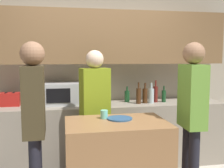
{
  "coord_description": "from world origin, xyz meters",
  "views": [
    {
      "loc": [
        -0.5,
        -2.21,
        1.55
      ],
      "look_at": [
        0.02,
        0.54,
        1.26
      ],
      "focal_mm": 42.0,
      "sensor_mm": 36.0,
      "label": 1
    }
  ],
  "objects_px": {
    "person_left": "(192,109)",
    "person_center": "(95,105)",
    "cup_0": "(104,114)",
    "bottle_0": "(127,96)",
    "person_right": "(34,116)",
    "toaster": "(10,99)",
    "potted_plant": "(201,87)",
    "bottle_1": "(139,96)",
    "bottle_5": "(164,96)",
    "plate_on_island": "(120,118)",
    "bottle_3": "(151,95)",
    "microwave": "(62,94)",
    "bottle_2": "(145,95)",
    "bottle_4": "(156,94)"
  },
  "relations": [
    {
      "from": "potted_plant",
      "to": "bottle_1",
      "type": "distance_m",
      "value": 1.05
    },
    {
      "from": "bottle_1",
      "to": "bottle_5",
      "type": "relative_size",
      "value": 1.28
    },
    {
      "from": "cup_0",
      "to": "bottle_3",
      "type": "bearing_deg",
      "value": 47.32
    },
    {
      "from": "bottle_1",
      "to": "person_center",
      "type": "xyz_separation_m",
      "value": [
        -0.67,
        -0.43,
        -0.04
      ]
    },
    {
      "from": "bottle_4",
      "to": "person_left",
      "type": "xyz_separation_m",
      "value": [
        -0.02,
        -1.15,
        0.0
      ]
    },
    {
      "from": "bottle_5",
      "to": "person_left",
      "type": "height_order",
      "value": "person_left"
    },
    {
      "from": "bottle_0",
      "to": "bottle_5",
      "type": "xyz_separation_m",
      "value": [
        0.53,
        -0.11,
        0.0
      ]
    },
    {
      "from": "bottle_1",
      "to": "person_right",
      "type": "xyz_separation_m",
      "value": [
        -1.31,
        -1.05,
        0.0
      ]
    },
    {
      "from": "microwave",
      "to": "potted_plant",
      "type": "xyz_separation_m",
      "value": [
        2.1,
        0.0,
        0.05
      ]
    },
    {
      "from": "bottle_0",
      "to": "person_left",
      "type": "height_order",
      "value": "person_left"
    },
    {
      "from": "bottle_3",
      "to": "bottle_5",
      "type": "distance_m",
      "value": 0.22
    },
    {
      "from": "bottle_2",
      "to": "bottle_4",
      "type": "xyz_separation_m",
      "value": [
        0.18,
        0.05,
        0.01
      ]
    },
    {
      "from": "bottle_1",
      "to": "bottle_4",
      "type": "relative_size",
      "value": 0.95
    },
    {
      "from": "bottle_0",
      "to": "bottle_3",
      "type": "distance_m",
      "value": 0.36
    },
    {
      "from": "cup_0",
      "to": "bottle_4",
      "type": "bearing_deg",
      "value": 46.53
    },
    {
      "from": "microwave",
      "to": "plate_on_island",
      "type": "bearing_deg",
      "value": -61.89
    },
    {
      "from": "toaster",
      "to": "bottle_1",
      "type": "distance_m",
      "value": 1.76
    },
    {
      "from": "bottle_3",
      "to": "person_left",
      "type": "xyz_separation_m",
      "value": [
        0.07,
        -1.08,
        0.01
      ]
    },
    {
      "from": "bottle_2",
      "to": "bottle_3",
      "type": "bearing_deg",
      "value": -12.14
    },
    {
      "from": "bottle_1",
      "to": "microwave",
      "type": "bearing_deg",
      "value": 171.88
    },
    {
      "from": "person_left",
      "to": "potted_plant",
      "type": "bearing_deg",
      "value": -29.57
    },
    {
      "from": "bottle_5",
      "to": "person_left",
      "type": "xyz_separation_m",
      "value": [
        -0.14,
        -1.13,
        0.03
      ]
    },
    {
      "from": "bottle_0",
      "to": "person_right",
      "type": "distance_m",
      "value": 1.71
    },
    {
      "from": "bottle_4",
      "to": "person_left",
      "type": "distance_m",
      "value": 1.15
    },
    {
      "from": "bottle_1",
      "to": "person_left",
      "type": "distance_m",
      "value": 1.1
    },
    {
      "from": "cup_0",
      "to": "person_center",
      "type": "relative_size",
      "value": 0.05
    },
    {
      "from": "toaster",
      "to": "bottle_1",
      "type": "bearing_deg",
      "value": -4.98
    },
    {
      "from": "toaster",
      "to": "person_right",
      "type": "height_order",
      "value": "person_right"
    },
    {
      "from": "toaster",
      "to": "potted_plant",
      "type": "distance_m",
      "value": 2.79
    },
    {
      "from": "potted_plant",
      "to": "person_left",
      "type": "height_order",
      "value": "person_left"
    },
    {
      "from": "potted_plant",
      "to": "person_left",
      "type": "xyz_separation_m",
      "value": [
        -0.78,
        -1.22,
        -0.07
      ]
    },
    {
      "from": "toaster",
      "to": "person_left",
      "type": "relative_size",
      "value": 0.15
    },
    {
      "from": "toaster",
      "to": "bottle_3",
      "type": "xyz_separation_m",
      "value": [
        1.95,
        -0.14,
        0.02
      ]
    },
    {
      "from": "potted_plant",
      "to": "cup_0",
      "type": "bearing_deg",
      "value": -148.18
    },
    {
      "from": "bottle_1",
      "to": "bottle_3",
      "type": "bearing_deg",
      "value": 2.98
    },
    {
      "from": "bottle_5",
      "to": "person_center",
      "type": "distance_m",
      "value": 1.18
    },
    {
      "from": "cup_0",
      "to": "person_left",
      "type": "bearing_deg",
      "value": -11.93
    },
    {
      "from": "microwave",
      "to": "cup_0",
      "type": "xyz_separation_m",
      "value": [
        0.43,
        -1.03,
        -0.08
      ]
    },
    {
      "from": "bottle_4",
      "to": "plate_on_island",
      "type": "distance_m",
      "value": 1.27
    },
    {
      "from": "bottle_3",
      "to": "plate_on_island",
      "type": "bearing_deg",
      "value": -125.13
    },
    {
      "from": "cup_0",
      "to": "potted_plant",
      "type": "bearing_deg",
      "value": 31.82
    },
    {
      "from": "person_center",
      "to": "cup_0",
      "type": "bearing_deg",
      "value": 81.67
    },
    {
      "from": "plate_on_island",
      "to": "person_center",
      "type": "distance_m",
      "value": 0.55
    },
    {
      "from": "potted_plant",
      "to": "bottle_3",
      "type": "height_order",
      "value": "potted_plant"
    },
    {
      "from": "toaster",
      "to": "plate_on_island",
      "type": "bearing_deg",
      "value": -40.55
    },
    {
      "from": "plate_on_island",
      "to": "person_left",
      "type": "xyz_separation_m",
      "value": [
        0.73,
        -0.13,
        0.1
      ]
    },
    {
      "from": "bottle_0",
      "to": "person_right",
      "type": "height_order",
      "value": "person_right"
    },
    {
      "from": "person_left",
      "to": "person_center",
      "type": "height_order",
      "value": "person_left"
    },
    {
      "from": "bottle_1",
      "to": "bottle_3",
      "type": "xyz_separation_m",
      "value": [
        0.19,
        0.01,
        -0.01
      ]
    },
    {
      "from": "person_center",
      "to": "bottle_0",
      "type": "bearing_deg",
      "value": -145.83
    }
  ]
}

